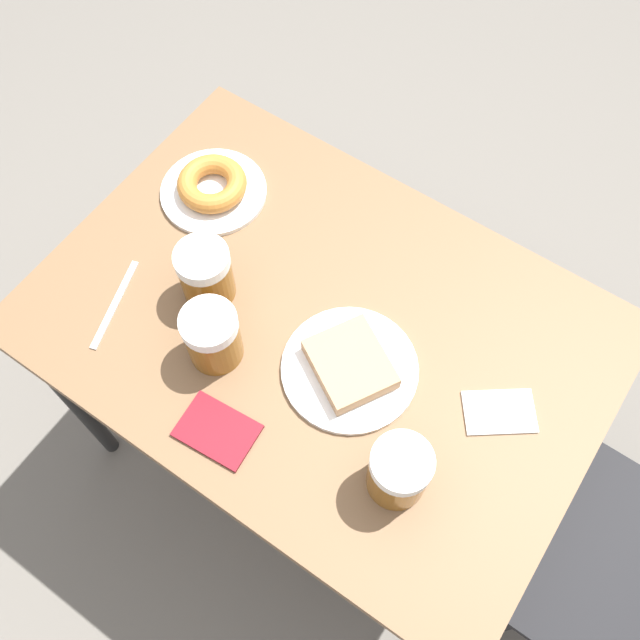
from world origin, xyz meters
The scene contains 10 objects.
ground_plane centered at (0.00, 0.00, 0.00)m, with size 8.00×8.00×0.00m, color #666059.
table centered at (0.00, 0.00, 0.65)m, with size 0.70×0.99×0.72m.
plate_with_cake centered at (0.04, 0.09, 0.73)m, with size 0.23×0.23×0.04m.
plate_with_donut centered at (-0.12, -0.33, 0.74)m, with size 0.21×0.21×0.05m.
beer_mug_left centered at (0.14, -0.12, 0.78)m, with size 0.09×0.09×0.12m.
beer_mug_center centered at (0.16, 0.25, 0.78)m, with size 0.09×0.09×0.12m.
beer_mug_right centered at (0.05, -0.20, 0.78)m, with size 0.09×0.09×0.12m.
napkin_folded centered at (-0.03, 0.34, 0.72)m, with size 0.13×0.14×0.00m.
fork centered at (0.17, -0.32, 0.72)m, with size 0.18×0.07×0.00m.
passport_near_edge centered at (0.25, -0.03, 0.72)m, with size 0.10×0.13×0.01m.
Camera 1 is at (0.46, 0.32, 1.83)m, focal length 40.00 mm.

